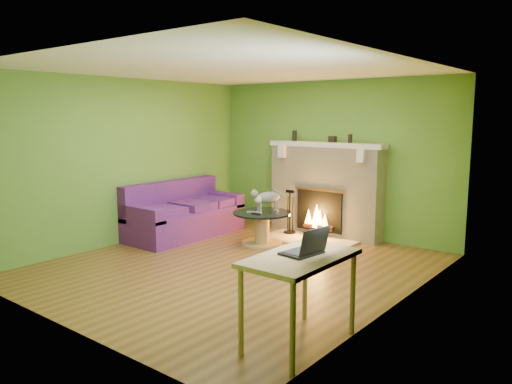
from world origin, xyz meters
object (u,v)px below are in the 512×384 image
(coffee_table, at_px, (262,226))
(cat, at_px, (268,200))
(sofa, at_px, (183,215))
(desk, at_px, (300,266))

(coffee_table, bearing_deg, cat, 32.01)
(coffee_table, height_order, cat, cat)
(sofa, height_order, cat, sofa)
(coffee_table, xyz_separation_m, desk, (2.39, -2.54, 0.41))
(sofa, distance_m, cat, 1.59)
(coffee_table, distance_m, cat, 0.42)
(sofa, relative_size, desk, 1.86)
(sofa, height_order, desk, sofa)
(desk, bearing_deg, cat, 131.75)
(desk, distance_m, cat, 3.47)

